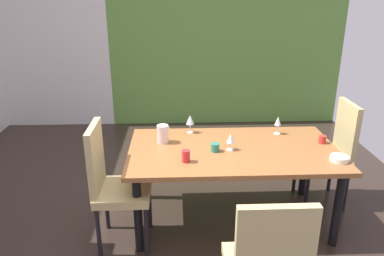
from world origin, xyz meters
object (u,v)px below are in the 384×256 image
cup_east (322,139)px  cup_north (215,147)px  chair_right_far (332,148)px  chair_left_near (112,181)px  pitcher_near_window (163,134)px  wine_glass_west (278,122)px  cup_center (186,156)px  dining_table (233,156)px  serving_bowl_rear (339,159)px  wine_glass_corner (231,139)px  wine_glass_left (190,120)px

cup_east → cup_north: size_ratio=0.94×
chair_right_far → cup_north: (-1.18, -0.34, 0.18)m
chair_left_near → pitcher_near_window: 0.64m
chair_right_far → cup_east: bearing=135.9°
wine_glass_west → pitcher_near_window: bearing=-171.3°
pitcher_near_window → cup_center: bearing=-64.6°
cup_east → pitcher_near_window: (-1.44, 0.08, 0.05)m
dining_table → serving_bowl_rear: (0.82, -0.29, 0.10)m
dining_table → wine_glass_corner: (-0.03, -0.03, 0.18)m
dining_table → serving_bowl_rear: size_ratio=12.07×
dining_table → wine_glass_left: 0.58m
wine_glass_left → cup_east: 1.23m
wine_glass_corner → cup_east: (0.85, 0.11, -0.07)m
chair_right_far → wine_glass_corner: (-1.05, -0.32, 0.25)m
serving_bowl_rear → wine_glass_left: bearing=149.9°
serving_bowl_rear → pitcher_near_window: pitcher_near_window is taller
chair_right_far → wine_glass_left: size_ratio=5.81×
chair_left_near → chair_right_far: bearing=105.7°
dining_table → wine_glass_west: (0.47, 0.33, 0.20)m
dining_table → serving_bowl_rear: bearing=-19.4°
chair_right_far → cup_center: chair_right_far is taller
pitcher_near_window → chair_right_far: bearing=4.4°
chair_left_near → wine_glass_west: (1.49, 0.61, 0.26)m
chair_right_far → cup_north: bearing=106.2°
dining_table → chair_left_near: chair_left_near is taller
wine_glass_corner → serving_bowl_rear: size_ratio=0.99×
cup_center → cup_north: 0.32m
dining_table → wine_glass_left: size_ratio=10.22×
wine_glass_west → wine_glass_corner: wine_glass_west is taller
cup_north → pitcher_near_window: size_ratio=0.45×
cup_center → chair_left_near: bearing=-176.7°
dining_table → cup_center: cup_center is taller
cup_center → cup_north: bearing=37.5°
chair_left_near → wine_glass_left: chair_left_near is taller
wine_glass_corner → pitcher_near_window: (-0.59, 0.19, -0.02)m
pitcher_near_window → cup_north: bearing=-25.7°
chair_right_far → wine_glass_corner: chair_right_far is taller
serving_bowl_rear → cup_east: bearing=90.2°
chair_right_far → cup_east: (-0.20, -0.20, 0.18)m
chair_right_far → wine_glass_west: bearing=85.8°
wine_glass_west → wine_glass_corner: bearing=-144.6°
serving_bowl_rear → chair_right_far: bearing=71.3°
dining_table → chair_left_near: 1.06m
wine_glass_left → chair_left_near: bearing=-133.9°
cup_north → cup_east: bearing=8.1°
chair_right_far → chair_left_near: 2.12m
cup_north → pitcher_near_window: pitcher_near_window is taller
wine_glass_left → pitcher_near_window: 0.35m
chair_left_near → wine_glass_west: bearing=112.4°
cup_center → cup_east: bearing=15.2°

